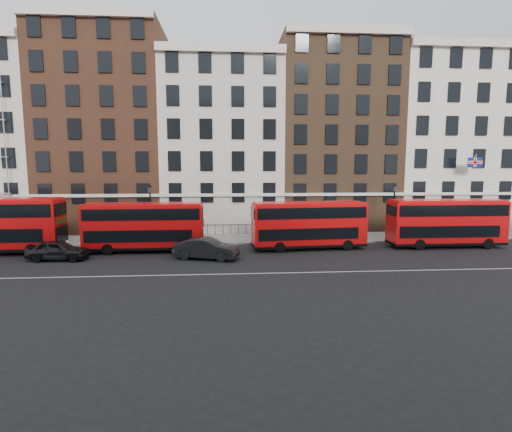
{
  "coord_description": "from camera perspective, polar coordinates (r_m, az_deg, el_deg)",
  "views": [
    {
      "loc": [
        0.46,
        -28.02,
        7.25
      ],
      "look_at": [
        2.85,
        5.0,
        3.0
      ],
      "focal_mm": 28.0,
      "sensor_mm": 36.0,
      "label": 1
    }
  ],
  "objects": [
    {
      "name": "bus_c",
      "position": [
        34.56,
        7.51,
        -1.15
      ],
      "size": [
        9.93,
        3.14,
        4.1
      ],
      "rotation": [
        0.0,
        0.0,
        0.08
      ],
      "color": "red",
      "rests_on": "ground"
    },
    {
      "name": "bus_d",
      "position": [
        38.92,
        25.5,
        -0.75
      ],
      "size": [
        10.09,
        2.47,
        4.23
      ],
      "rotation": [
        0.0,
        0.0,
        -0.0
      ],
      "color": "red",
      "rests_on": "ground"
    },
    {
      "name": "car_front",
      "position": [
        31.21,
        -7.1,
        -4.63
      ],
      "size": [
        5.28,
        3.07,
        1.65
      ],
      "primitive_type": "imported",
      "rotation": [
        0.0,
        0.0,
        1.29
      ],
      "color": "black",
      "rests_on": "ground"
    },
    {
      "name": "lamp_post_left",
      "position": [
        37.93,
        -14.83,
        0.76
      ],
      "size": [
        0.44,
        0.44,
        5.33
      ],
      "color": "black",
      "rests_on": "pavement"
    },
    {
      "name": "bus_b",
      "position": [
        34.57,
        -15.72,
        -1.36
      ],
      "size": [
        9.8,
        2.46,
        4.11
      ],
      "rotation": [
        0.0,
        0.0,
        0.01
      ],
      "color": "red",
      "rests_on": "ground"
    },
    {
      "name": "pavement",
      "position": [
        39.18,
        -4.75,
        -3.26
      ],
      "size": [
        80.0,
        5.0,
        0.15
      ],
      "primitive_type": "cube",
      "color": "gray",
      "rests_on": "ground"
    },
    {
      "name": "lamp_post_right",
      "position": [
        40.72,
        19.08,
        1.03
      ],
      "size": [
        0.44,
        0.44,
        5.33
      ],
      "color": "black",
      "rests_on": "pavement"
    },
    {
      "name": "building_terrace",
      "position": [
        46.0,
        -5.18,
        11.01
      ],
      "size": [
        64.0,
        11.95,
        22.0
      ],
      "color": "#B4AB9C",
      "rests_on": "ground"
    },
    {
      "name": "iron_railings",
      "position": [
        41.25,
        -4.73,
        -1.92
      ],
      "size": [
        6.6,
        0.06,
        1.0
      ],
      "primitive_type": null,
      "color": "black",
      "rests_on": "pavement"
    },
    {
      "name": "car_rear",
      "position": [
        34.18,
        -26.44,
        -4.38
      ],
      "size": [
        4.65,
        2.09,
        1.55
      ],
      "primitive_type": "imported",
      "rotation": [
        0.0,
        0.0,
        1.51
      ],
      "color": "black",
      "rests_on": "ground"
    },
    {
      "name": "kerb",
      "position": [
        36.73,
        -4.79,
        -3.97
      ],
      "size": [
        80.0,
        0.3,
        0.16
      ],
      "primitive_type": "cube",
      "color": "gray",
      "rests_on": "ground"
    },
    {
      "name": "ground",
      "position": [
        28.95,
        -4.96,
        -7.22
      ],
      "size": [
        120.0,
        120.0,
        0.0
      ],
      "primitive_type": "plane",
      "color": "black",
      "rests_on": "ground"
    },
    {
      "name": "traffic_light",
      "position": [
        42.98,
        27.11,
        0.09
      ],
      "size": [
        0.25,
        0.45,
        3.27
      ],
      "color": "black",
      "rests_on": "pavement"
    },
    {
      "name": "road_centre_line",
      "position": [
        27.01,
        -5.01,
        -8.27
      ],
      "size": [
        70.0,
        0.12,
        0.01
      ],
      "primitive_type": "cube",
      "color": "white",
      "rests_on": "ground"
    }
  ]
}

